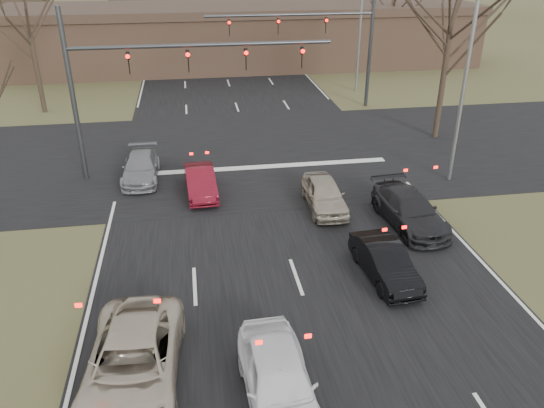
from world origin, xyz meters
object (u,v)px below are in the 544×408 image
at_px(mast_arm_far, 330,33).
at_px(car_grey_ahead, 141,167).
at_px(car_black_hatch, 385,262).
at_px(streetlight_right_near, 464,64).
at_px(car_silver_suv, 133,363).
at_px(mast_arm_near, 143,72).
at_px(streetlight_right_far, 359,15).
at_px(building, 243,35).
at_px(car_red_ahead, 201,182).
at_px(car_white_sedan, 279,381).
at_px(car_silver_ahead, 324,194).
at_px(car_charcoal_sedan, 409,210).

height_order(mast_arm_far, car_grey_ahead, mast_arm_far).
xyz_separation_m(mast_arm_far, car_black_hatch, (-3.18, -20.45, -4.41)).
bearing_deg(streetlight_right_near, car_grey_ahead, 170.30).
bearing_deg(car_silver_suv, mast_arm_near, 94.07).
bearing_deg(streetlight_right_near, car_black_hatch, -127.99).
height_order(mast_arm_near, car_grey_ahead, mast_arm_near).
bearing_deg(streetlight_right_far, building, 123.65).
xyz_separation_m(streetlight_right_far, car_black_hatch, (-6.32, -24.45, -4.98)).
bearing_deg(car_red_ahead, mast_arm_near, 126.38).
distance_m(mast_arm_far, car_red_ahead, 16.29).
xyz_separation_m(mast_arm_near, streetlight_right_near, (14.05, -3.00, 0.51)).
xyz_separation_m(car_silver_suv, car_grey_ahead, (-0.64, 13.66, -0.12)).
height_order(mast_arm_far, car_black_hatch, mast_arm_far).
relative_size(car_white_sedan, car_red_ahead, 1.16).
xyz_separation_m(car_silver_suv, car_silver_ahead, (7.40, 9.21, -0.07)).
height_order(streetlight_right_near, car_red_ahead, streetlight_right_near).
bearing_deg(car_grey_ahead, car_silver_ahead, -27.92).
height_order(streetlight_right_far, car_silver_ahead, streetlight_right_far).
bearing_deg(car_white_sedan, streetlight_right_far, 67.91).
xyz_separation_m(streetlight_right_near, streetlight_right_far, (0.50, 17.00, 0.00)).
distance_m(streetlight_right_far, car_black_hatch, 25.74).
distance_m(mast_arm_far, car_white_sedan, 26.88).
relative_size(car_silver_suv, car_red_ahead, 1.40).
height_order(mast_arm_near, car_black_hatch, mast_arm_near).
distance_m(streetlight_right_near, car_silver_ahead, 8.45).
height_order(car_charcoal_sedan, car_silver_ahead, car_charcoal_sedan).
height_order(car_white_sedan, car_black_hatch, car_white_sedan).
height_order(building, car_charcoal_sedan, building).
distance_m(car_silver_suv, car_charcoal_sedan, 12.69).
relative_size(mast_arm_near, car_charcoal_sedan, 2.65).
distance_m(building, car_red_ahead, 28.23).
bearing_deg(streetlight_right_near, car_charcoal_sedan, -131.65).
height_order(car_white_sedan, car_grey_ahead, car_white_sedan).
distance_m(car_red_ahead, car_silver_ahead, 5.71).
relative_size(streetlight_right_near, streetlight_right_far, 1.00).
relative_size(mast_arm_far, streetlight_right_far, 1.11).
height_order(streetlight_right_near, car_white_sedan, streetlight_right_near).
bearing_deg(mast_arm_far, car_red_ahead, -125.85).
xyz_separation_m(streetlight_right_near, car_white_sedan, (-10.36, -12.39, -4.85)).
xyz_separation_m(mast_arm_far, car_white_sedan, (-7.72, -25.39, -4.29)).
bearing_deg(streetlight_right_near, building, 103.69).
bearing_deg(streetlight_right_far, car_grey_ahead, -136.20).
xyz_separation_m(mast_arm_far, car_silver_suv, (-11.34, -24.16, -4.30)).
bearing_deg(car_silver_ahead, building, 91.33).
bearing_deg(car_black_hatch, streetlight_right_near, 47.42).
xyz_separation_m(mast_arm_far, car_charcoal_sedan, (-0.89, -16.97, -4.35)).
bearing_deg(mast_arm_near, car_red_ahead, -50.53).
distance_m(car_silver_suv, car_red_ahead, 11.65).
height_order(car_silver_suv, car_white_sedan, car_white_sedan).
height_order(streetlight_right_far, car_silver_suv, streetlight_right_far).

